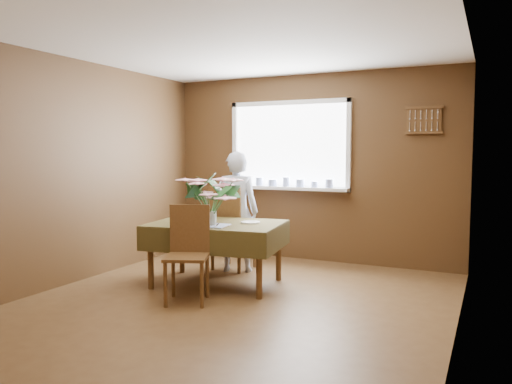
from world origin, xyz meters
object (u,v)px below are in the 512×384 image
at_px(seated_woman, 236,212).
at_px(chair_far, 230,225).
at_px(chair_near, 188,249).
at_px(dining_table, 217,230).
at_px(flower_bouquet, 211,194).

bearing_deg(seated_woman, chair_far, -26.29).
bearing_deg(chair_near, dining_table, 70.81).
bearing_deg(seated_woman, chair_near, 76.08).
bearing_deg(flower_bouquet, chair_far, 105.50).
xyz_separation_m(dining_table, chair_far, (-0.19, 0.66, -0.04)).
xyz_separation_m(dining_table, flower_bouquet, (0.05, -0.20, 0.42)).
bearing_deg(dining_table, seated_woman, 90.00).
bearing_deg(chair_far, chair_near, 103.59).
xyz_separation_m(chair_far, seated_woman, (0.10, -0.01, 0.17)).
height_order(dining_table, chair_near, chair_near).
height_order(chair_far, flower_bouquet, flower_bouquet).
xyz_separation_m(dining_table, chair_near, (0.04, -0.62, -0.09)).
height_order(dining_table, flower_bouquet, flower_bouquet).
bearing_deg(flower_bouquet, seated_woman, 99.45).
height_order(dining_table, seated_woman, seated_woman).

